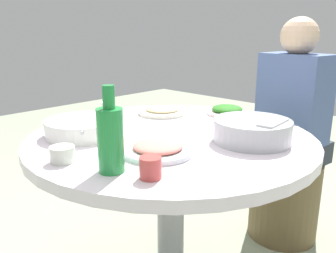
{
  "coord_description": "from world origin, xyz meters",
  "views": [
    {
      "loc": [
        -0.92,
        0.97,
        1.15
      ],
      "look_at": [
        -0.01,
        0.03,
        0.79
      ],
      "focal_mm": 37.7,
      "sensor_mm": 36.0,
      "label": 1
    }
  ],
  "objects_px": {
    "soup_bowl": "(83,128)",
    "green_bottle": "(110,138)",
    "dish_noodles": "(162,111)",
    "diner_left": "(293,104)",
    "dish_shrimp": "(158,149)",
    "tea_cup_far": "(150,168)",
    "round_dining_table": "(171,158)",
    "tea_cup_near": "(107,107)",
    "tea_cup_side": "(62,154)",
    "stool_for_diner_left": "(284,198)",
    "rice_bowl": "(252,130)",
    "dish_greens": "(227,111)"
  },
  "relations": [
    {
      "from": "soup_bowl",
      "to": "green_bottle",
      "type": "relative_size",
      "value": 1.15
    },
    {
      "from": "dish_noodles",
      "to": "diner_left",
      "type": "relative_size",
      "value": 0.3
    },
    {
      "from": "dish_shrimp",
      "to": "diner_left",
      "type": "height_order",
      "value": "diner_left"
    },
    {
      "from": "dish_noodles",
      "to": "tea_cup_far",
      "type": "xyz_separation_m",
      "value": [
        -0.52,
        0.57,
        0.02
      ]
    },
    {
      "from": "round_dining_table",
      "to": "dish_noodles",
      "type": "bearing_deg",
      "value": -39.45
    },
    {
      "from": "round_dining_table",
      "to": "soup_bowl",
      "type": "height_order",
      "value": "soup_bowl"
    },
    {
      "from": "soup_bowl",
      "to": "tea_cup_near",
      "type": "bearing_deg",
      "value": -49.45
    },
    {
      "from": "tea_cup_side",
      "to": "stool_for_diner_left",
      "type": "height_order",
      "value": "tea_cup_side"
    },
    {
      "from": "round_dining_table",
      "to": "tea_cup_side",
      "type": "xyz_separation_m",
      "value": [
        0.04,
        0.45,
        0.12
      ]
    },
    {
      "from": "rice_bowl",
      "to": "diner_left",
      "type": "distance_m",
      "value": 0.67
    },
    {
      "from": "tea_cup_side",
      "to": "dish_shrimp",
      "type": "bearing_deg",
      "value": -121.07
    },
    {
      "from": "rice_bowl",
      "to": "dish_shrimp",
      "type": "bearing_deg",
      "value": 64.58
    },
    {
      "from": "tea_cup_far",
      "to": "soup_bowl",
      "type": "bearing_deg",
      "value": -11.72
    },
    {
      "from": "green_bottle",
      "to": "tea_cup_near",
      "type": "distance_m",
      "value": 0.79
    },
    {
      "from": "tea_cup_far",
      "to": "diner_left",
      "type": "xyz_separation_m",
      "value": [
        0.12,
        -1.14,
        -0.01
      ]
    },
    {
      "from": "round_dining_table",
      "to": "dish_shrimp",
      "type": "relative_size",
      "value": 4.61
    },
    {
      "from": "round_dining_table",
      "to": "rice_bowl",
      "type": "xyz_separation_m",
      "value": [
        -0.28,
        -0.14,
        0.14
      ]
    },
    {
      "from": "dish_greens",
      "to": "round_dining_table",
      "type": "bearing_deg",
      "value": 94.67
    },
    {
      "from": "soup_bowl",
      "to": "dish_shrimp",
      "type": "relative_size",
      "value": 1.21
    },
    {
      "from": "soup_bowl",
      "to": "tea_cup_side",
      "type": "xyz_separation_m",
      "value": [
        -0.2,
        0.21,
        -0.01
      ]
    },
    {
      "from": "soup_bowl",
      "to": "green_bottle",
      "type": "xyz_separation_m",
      "value": [
        -0.37,
        0.15,
        0.07
      ]
    },
    {
      "from": "dish_shrimp",
      "to": "green_bottle",
      "type": "relative_size",
      "value": 0.96
    },
    {
      "from": "dish_greens",
      "to": "tea_cup_far",
      "type": "height_order",
      "value": "tea_cup_far"
    },
    {
      "from": "dish_noodles",
      "to": "tea_cup_far",
      "type": "distance_m",
      "value": 0.77
    },
    {
      "from": "round_dining_table",
      "to": "green_bottle",
      "type": "height_order",
      "value": "green_bottle"
    },
    {
      "from": "stool_for_diner_left",
      "to": "tea_cup_far",
      "type": "bearing_deg",
      "value": 95.94
    },
    {
      "from": "dish_shrimp",
      "to": "round_dining_table",
      "type": "bearing_deg",
      "value": -57.54
    },
    {
      "from": "round_dining_table",
      "to": "rice_bowl",
      "type": "relative_size",
      "value": 3.92
    },
    {
      "from": "stool_for_diner_left",
      "to": "round_dining_table",
      "type": "bearing_deg",
      "value": 80.46
    },
    {
      "from": "soup_bowl",
      "to": "dish_shrimp",
      "type": "bearing_deg",
      "value": -171.39
    },
    {
      "from": "dish_noodles",
      "to": "dish_greens",
      "type": "height_order",
      "value": "dish_greens"
    },
    {
      "from": "round_dining_table",
      "to": "tea_cup_near",
      "type": "distance_m",
      "value": 0.52
    },
    {
      "from": "green_bottle",
      "to": "diner_left",
      "type": "xyz_separation_m",
      "value": [
        0.0,
        -1.19,
        -0.08
      ]
    },
    {
      "from": "rice_bowl",
      "to": "stool_for_diner_left",
      "type": "bearing_deg",
      "value": -77.42
    },
    {
      "from": "round_dining_table",
      "to": "green_bottle",
      "type": "distance_m",
      "value": 0.46
    },
    {
      "from": "rice_bowl",
      "to": "tea_cup_far",
      "type": "bearing_deg",
      "value": 86.84
    },
    {
      "from": "dish_noodles",
      "to": "tea_cup_side",
      "type": "height_order",
      "value": "tea_cup_side"
    },
    {
      "from": "soup_bowl",
      "to": "diner_left",
      "type": "relative_size",
      "value": 0.39
    },
    {
      "from": "rice_bowl",
      "to": "tea_cup_far",
      "type": "height_order",
      "value": "rice_bowl"
    },
    {
      "from": "dish_shrimp",
      "to": "tea_cup_side",
      "type": "height_order",
      "value": "tea_cup_side"
    },
    {
      "from": "tea_cup_far",
      "to": "tea_cup_side",
      "type": "distance_m",
      "value": 0.31
    },
    {
      "from": "dish_shrimp",
      "to": "dish_noodles",
      "type": "relative_size",
      "value": 1.05
    },
    {
      "from": "tea_cup_near",
      "to": "tea_cup_far",
      "type": "height_order",
      "value": "tea_cup_far"
    },
    {
      "from": "round_dining_table",
      "to": "dish_greens",
      "type": "bearing_deg",
      "value": -85.33
    },
    {
      "from": "tea_cup_near",
      "to": "dish_greens",
      "type": "bearing_deg",
      "value": -141.47
    },
    {
      "from": "soup_bowl",
      "to": "dish_greens",
      "type": "height_order",
      "value": "soup_bowl"
    },
    {
      "from": "dish_greens",
      "to": "green_bottle",
      "type": "height_order",
      "value": "green_bottle"
    },
    {
      "from": "soup_bowl",
      "to": "dish_noodles",
      "type": "distance_m",
      "value": 0.47
    },
    {
      "from": "dish_greens",
      "to": "green_bottle",
      "type": "distance_m",
      "value": 0.85
    },
    {
      "from": "diner_left",
      "to": "dish_noodles",
      "type": "bearing_deg",
      "value": 54.69
    }
  ]
}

